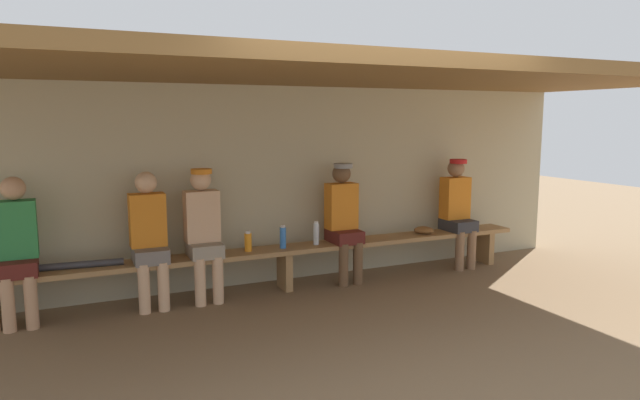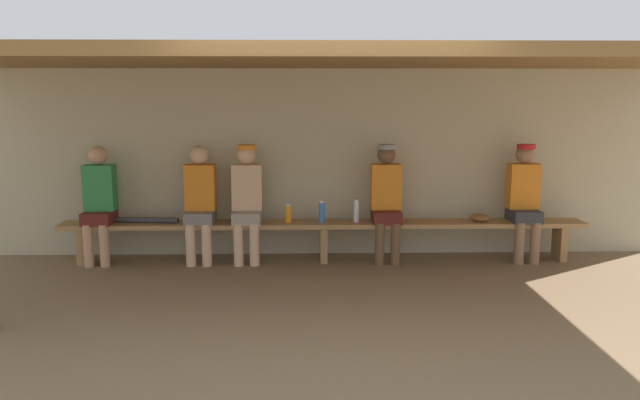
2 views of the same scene
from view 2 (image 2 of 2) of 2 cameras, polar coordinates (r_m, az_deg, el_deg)
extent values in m
plane|color=brown|center=(5.94, 0.79, -9.36)|extent=(24.00, 24.00, 0.00)
cube|color=#B7AD8C|center=(7.66, 0.24, 3.40)|extent=(8.00, 0.20, 2.20)
cube|color=brown|center=(6.33, 0.59, 12.59)|extent=(8.00, 2.80, 0.12)
cube|color=#9E7547|center=(7.32, 0.34, -2.17)|extent=(6.00, 0.36, 0.05)
cube|color=#9E7547|center=(7.79, -20.37, -3.79)|extent=(0.08, 0.29, 0.41)
cube|color=#9E7547|center=(7.37, 0.33, -3.92)|extent=(0.08, 0.29, 0.41)
cube|color=#9E7547|center=(7.95, 20.61, -3.55)|extent=(0.08, 0.29, 0.41)
cube|color=#591E19|center=(7.64, -19.11, -1.48)|extent=(0.32, 0.40, 0.14)
cylinder|color=tan|center=(7.58, -20.00, -3.86)|extent=(0.11, 0.11, 0.48)
cylinder|color=tan|center=(7.53, -18.70, -3.88)|extent=(0.11, 0.11, 0.48)
cube|color=#2D8442|center=(7.67, -19.06, 1.06)|extent=(0.34, 0.20, 0.52)
sphere|color=tan|center=(7.62, -19.22, 3.81)|extent=(0.21, 0.21, 0.21)
cube|color=gray|center=(7.31, -6.52, -1.49)|extent=(0.32, 0.40, 0.14)
cylinder|color=#DBAD84|center=(7.23, -7.30, -4.00)|extent=(0.11, 0.11, 0.48)
cylinder|color=#DBAD84|center=(7.21, -5.88, -4.00)|extent=(0.11, 0.11, 0.48)
cube|color=#DBAD84|center=(7.33, -6.52, 1.16)|extent=(0.34, 0.20, 0.52)
sphere|color=#DBAD84|center=(7.29, -6.58, 4.04)|extent=(0.21, 0.21, 0.21)
cylinder|color=orange|center=(7.24, -6.62, 4.71)|extent=(0.21, 0.21, 0.05)
cube|color=slate|center=(7.38, -10.66, -1.50)|extent=(0.32, 0.40, 0.14)
cylinder|color=#DBAD84|center=(7.30, -11.48, -3.97)|extent=(0.11, 0.11, 0.48)
cylinder|color=#DBAD84|center=(7.27, -10.08, -3.98)|extent=(0.11, 0.11, 0.48)
cube|color=orange|center=(7.40, -10.64, 1.13)|extent=(0.34, 0.20, 0.52)
sphere|color=#DBAD84|center=(7.36, -10.73, 3.98)|extent=(0.21, 0.21, 0.21)
cube|color=#333338|center=(7.71, 17.74, -1.32)|extent=(0.32, 0.40, 0.14)
cylinder|color=#8C6647|center=(7.59, 17.38, -3.71)|extent=(0.11, 0.11, 0.48)
cylinder|color=#8C6647|center=(7.65, 18.66, -3.67)|extent=(0.11, 0.11, 0.48)
cube|color=orange|center=(7.73, 17.67, 1.20)|extent=(0.34, 0.20, 0.52)
sphere|color=#8C6647|center=(7.68, 17.82, 3.93)|extent=(0.21, 0.21, 0.21)
cylinder|color=red|center=(7.64, 17.95, 4.57)|extent=(0.21, 0.21, 0.05)
cube|color=#591E19|center=(7.34, 5.93, -1.43)|extent=(0.32, 0.40, 0.14)
cylinder|color=brown|center=(7.24, 5.35, -3.94)|extent=(0.11, 0.11, 0.48)
cylinder|color=brown|center=(7.26, 6.76, -3.92)|extent=(0.11, 0.11, 0.48)
cube|color=orange|center=(7.36, 5.90, 1.21)|extent=(0.34, 0.20, 0.52)
sphere|color=brown|center=(7.32, 5.95, 4.07)|extent=(0.21, 0.21, 0.21)
cylinder|color=gray|center=(7.27, 6.00, 4.75)|extent=(0.21, 0.21, 0.05)
cylinder|color=orange|center=(7.30, -2.86, -1.25)|extent=(0.08, 0.08, 0.19)
cylinder|color=white|center=(7.28, -2.87, -0.43)|extent=(0.05, 0.05, 0.02)
cylinder|color=blue|center=(7.28, 0.15, -1.13)|extent=(0.07, 0.07, 0.23)
cylinder|color=white|center=(7.26, 0.15, -0.16)|extent=(0.05, 0.05, 0.02)
cylinder|color=silver|center=(7.31, 3.26, -1.06)|extent=(0.06, 0.06, 0.24)
cylinder|color=white|center=(7.29, 3.27, -0.05)|extent=(0.04, 0.04, 0.02)
ellipsoid|color=brown|center=(7.56, 14.08, -1.54)|extent=(0.29, 0.29, 0.09)
cylinder|color=#333338|center=(7.53, -15.42, -1.74)|extent=(0.79, 0.13, 0.07)
camera|label=1|loc=(2.48, -52.45, 3.71)|focal=31.82mm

